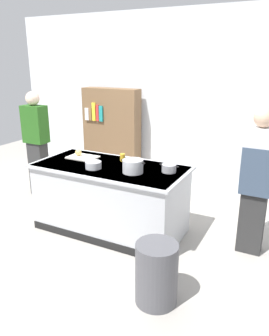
# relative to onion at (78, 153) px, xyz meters

# --- Properties ---
(ground_plane) EXTENTS (10.00, 10.00, 0.00)m
(ground_plane) POSITION_rel_onion_xyz_m (0.60, -0.14, -0.97)
(ground_plane) COLOR #9E9991
(back_wall) EXTENTS (6.40, 0.12, 3.00)m
(back_wall) POSITION_rel_onion_xyz_m (0.60, 1.96, 0.53)
(back_wall) COLOR silver
(back_wall) RESTS_ON ground_plane
(counter_island) EXTENTS (1.98, 0.98, 0.90)m
(counter_island) POSITION_rel_onion_xyz_m (0.60, -0.14, -0.50)
(counter_island) COLOR #B7BABF
(counter_island) RESTS_ON ground_plane
(cutting_board) EXTENTS (0.40, 0.28, 0.02)m
(cutting_board) POSITION_rel_onion_xyz_m (0.08, -0.01, -0.06)
(cutting_board) COLOR silver
(cutting_board) RESTS_ON counter_island
(onion) EXTENTS (0.09, 0.09, 0.09)m
(onion) POSITION_rel_onion_xyz_m (0.00, 0.00, 0.00)
(onion) COLOR tan
(onion) RESTS_ON cutting_board
(stock_pot) EXTENTS (0.32, 0.25, 0.16)m
(stock_pot) POSITION_rel_onion_xyz_m (0.98, -0.24, 0.01)
(stock_pot) COLOR #B7BABF
(stock_pot) RESTS_ON counter_island
(sauce_pan) EXTENTS (0.24, 0.18, 0.10)m
(sauce_pan) POSITION_rel_onion_xyz_m (1.36, -0.02, -0.02)
(sauce_pan) COLOR #99999E
(sauce_pan) RESTS_ON counter_island
(mixing_bowl) EXTENTS (0.20, 0.20, 0.09)m
(mixing_bowl) POSITION_rel_onion_xyz_m (0.47, -0.32, -0.02)
(mixing_bowl) COLOR #B7BABF
(mixing_bowl) RESTS_ON counter_island
(juice_cup) EXTENTS (0.07, 0.07, 0.10)m
(juice_cup) POSITION_rel_onion_xyz_m (0.63, 0.12, -0.02)
(juice_cup) COLOR yellow
(juice_cup) RESTS_ON counter_island
(trash_bin) EXTENTS (0.40, 0.40, 0.61)m
(trash_bin) POSITION_rel_onion_xyz_m (1.71, -1.16, -0.66)
(trash_bin) COLOR #4C4C51
(trash_bin) RESTS_ON ground_plane
(person_chef) EXTENTS (0.38, 0.25, 1.72)m
(person_chef) POSITION_rel_onion_xyz_m (2.34, 0.17, -0.05)
(person_chef) COLOR #2B2B2B
(person_chef) RESTS_ON ground_plane
(person_guest) EXTENTS (0.38, 0.24, 1.72)m
(person_guest) POSITION_rel_onion_xyz_m (-1.13, 0.39, -0.06)
(person_guest) COLOR #303030
(person_guest) RESTS_ON ground_plane
(bookshelf) EXTENTS (1.10, 0.31, 1.70)m
(bookshelf) POSITION_rel_onion_xyz_m (-0.46, 1.66, -0.11)
(bookshelf) COLOR brown
(bookshelf) RESTS_ON ground_plane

